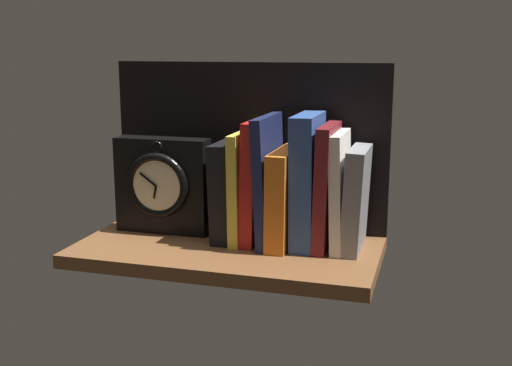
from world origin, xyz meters
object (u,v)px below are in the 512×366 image
at_px(book_maroon_dawkins, 327,187).
at_px(framed_clock, 162,185).
at_px(book_red_requiem, 256,181).
at_px(book_blue_modern, 308,181).
at_px(book_white_catcher, 340,191).
at_px(book_navy_bierce, 269,180).
at_px(book_gray_chess, 356,199).
at_px(book_yellow_seinlanguage, 243,186).
at_px(book_black_skeptic, 228,190).
at_px(book_orange_pandolfini, 285,197).

height_order(book_maroon_dawkins, framed_clock, book_maroon_dawkins).
bearing_deg(book_red_requiem, book_blue_modern, 0.00).
relative_size(book_red_requiem, book_maroon_dawkins, 1.02).
distance_m(book_red_requiem, book_maroon_dawkins, 0.13).
bearing_deg(book_maroon_dawkins, book_white_catcher, 0.00).
height_order(book_navy_bierce, book_gray_chess, book_navy_bierce).
bearing_deg(framed_clock, book_navy_bierce, -0.19).
xyz_separation_m(book_gray_chess, framed_clock, (-0.38, 0.00, 0.00)).
bearing_deg(framed_clock, book_yellow_seinlanguage, -0.24).
bearing_deg(book_maroon_dawkins, book_blue_modern, 180.00).
relative_size(book_white_catcher, framed_clock, 1.13).
height_order(book_blue_modern, framed_clock, book_blue_modern).
relative_size(book_red_requiem, framed_clock, 1.22).
xyz_separation_m(book_yellow_seinlanguage, book_navy_bierce, (0.05, 0.00, 0.02)).
height_order(book_navy_bierce, framed_clock, book_navy_bierce).
bearing_deg(book_gray_chess, book_red_requiem, 180.00).
bearing_deg(book_red_requiem, book_yellow_seinlanguage, 180.00).
distance_m(book_black_skeptic, framed_clock, 0.14).
xyz_separation_m(book_black_skeptic, book_orange_pandolfini, (0.11, 0.00, -0.00)).
xyz_separation_m(book_navy_bierce, book_blue_modern, (0.07, -0.00, 0.00)).
bearing_deg(book_maroon_dawkins, book_red_requiem, 180.00).
bearing_deg(book_blue_modern, book_maroon_dawkins, 0.00).
distance_m(book_yellow_seinlanguage, book_red_requiem, 0.03).
xyz_separation_m(book_white_catcher, framed_clock, (-0.35, 0.00, -0.01)).
xyz_separation_m(book_black_skeptic, book_gray_chess, (0.24, 0.00, -0.00)).
height_order(book_red_requiem, book_blue_modern, book_blue_modern).
bearing_deg(book_blue_modern, book_navy_bierce, 180.00).
relative_size(book_blue_modern, framed_clock, 1.30).
bearing_deg(book_navy_bierce, book_maroon_dawkins, -0.00).
bearing_deg(book_maroon_dawkins, book_orange_pandolfini, 180.00).
xyz_separation_m(book_yellow_seinlanguage, book_orange_pandolfini, (0.08, 0.00, -0.02)).
relative_size(book_navy_bierce, framed_clock, 1.27).
height_order(book_orange_pandolfini, book_gray_chess, book_gray_chess).
relative_size(book_navy_bierce, book_blue_modern, 0.98).
bearing_deg(book_navy_bierce, book_blue_modern, -0.00).
distance_m(book_black_skeptic, book_yellow_seinlanguage, 0.03).
bearing_deg(book_orange_pandolfini, book_gray_chess, 0.00).
height_order(book_maroon_dawkins, book_white_catcher, book_maroon_dawkins).
xyz_separation_m(book_black_skeptic, book_red_requiem, (0.06, 0.00, 0.02)).
relative_size(book_blue_modern, book_white_catcher, 1.14).
distance_m(book_white_catcher, book_gray_chess, 0.03).
bearing_deg(book_yellow_seinlanguage, book_navy_bierce, 0.00).
bearing_deg(book_gray_chess, book_white_catcher, 180.00).
xyz_separation_m(book_blue_modern, framed_clock, (-0.29, 0.00, -0.03)).
xyz_separation_m(book_red_requiem, book_blue_modern, (0.10, 0.00, 0.01)).
relative_size(book_black_skeptic, book_orange_pandolfini, 1.05).
height_order(book_yellow_seinlanguage, book_maroon_dawkins, book_maroon_dawkins).
relative_size(book_yellow_seinlanguage, book_navy_bierce, 0.87).
xyz_separation_m(book_red_requiem, book_maroon_dawkins, (0.13, 0.00, -0.00)).
height_order(book_black_skeptic, book_white_catcher, book_white_catcher).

